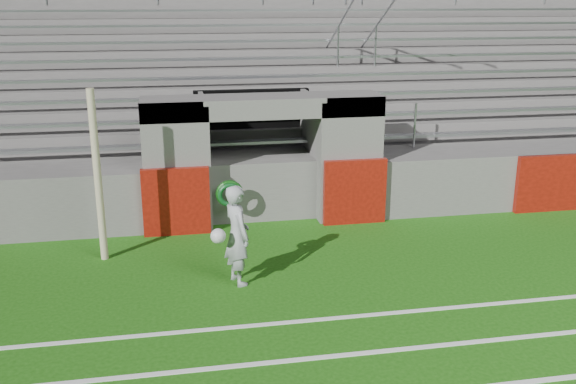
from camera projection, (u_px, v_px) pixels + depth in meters
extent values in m
plane|color=#1A520D|center=(296.00, 291.00, 10.20)|extent=(90.00, 90.00, 0.00)
cylinder|color=#C7B994|center=(98.00, 177.00, 11.03)|extent=(0.13, 0.13, 3.04)
cube|color=white|center=(326.00, 357.00, 8.32)|extent=(28.00, 0.09, 0.01)
cube|color=white|center=(310.00, 320.00, 9.26)|extent=(28.00, 0.09, 0.01)
cube|color=#5C5957|center=(174.00, 163.00, 12.80)|extent=(1.20, 1.00, 2.60)
cube|color=#5C5957|center=(348.00, 156.00, 13.43)|extent=(1.20, 1.00, 2.60)
cube|color=black|center=(252.00, 144.00, 14.73)|extent=(2.60, 0.20, 2.50)
cube|color=#5C5957|center=(205.00, 157.00, 13.49)|extent=(0.10, 2.20, 2.50)
cube|color=#5C5957|center=(312.00, 153.00, 13.90)|extent=(0.10, 2.20, 2.50)
cube|color=#5C5957|center=(263.00, 106.00, 12.80)|extent=(4.80, 1.00, 0.40)
cube|color=#5C5957|center=(242.00, 130.00, 16.78)|extent=(26.00, 8.00, 0.20)
cube|color=#5C5957|center=(242.00, 153.00, 16.96)|extent=(26.00, 8.00, 1.05)
cube|color=#640F08|center=(176.00, 202.00, 12.46)|extent=(1.30, 0.15, 1.35)
cube|color=#640F08|center=(355.00, 192.00, 13.09)|extent=(1.30, 0.15, 1.35)
cube|color=#640F08|center=(563.00, 182.00, 13.93)|extent=(2.20, 0.15, 1.25)
cube|color=gray|center=(257.00, 142.00, 13.94)|extent=(23.00, 0.28, 0.06)
cube|color=#5C5957|center=(252.00, 135.00, 14.75)|extent=(24.00, 0.75, 0.38)
cube|color=gray|center=(252.00, 118.00, 14.53)|extent=(23.00, 0.28, 0.06)
cube|color=#5C5957|center=(248.00, 121.00, 15.40)|extent=(24.00, 0.75, 0.76)
cube|color=gray|center=(248.00, 97.00, 15.13)|extent=(23.00, 0.28, 0.06)
cube|color=#5C5957|center=(244.00, 108.00, 16.05)|extent=(24.00, 0.75, 1.14)
cube|color=gray|center=(244.00, 77.00, 15.72)|extent=(23.00, 0.28, 0.06)
cube|color=#5C5957|center=(240.00, 96.00, 16.70)|extent=(24.00, 0.75, 1.52)
cube|color=gray|center=(240.00, 58.00, 16.32)|extent=(23.00, 0.28, 0.06)
cube|color=#5C5957|center=(237.00, 85.00, 17.35)|extent=(24.00, 0.75, 1.90)
cube|color=gray|center=(236.00, 41.00, 16.91)|extent=(23.00, 0.28, 0.06)
cube|color=#5C5957|center=(234.00, 75.00, 18.00)|extent=(24.00, 0.75, 2.28)
cube|color=gray|center=(233.00, 25.00, 17.51)|extent=(23.00, 0.28, 0.06)
cube|color=#5C5957|center=(231.00, 66.00, 18.65)|extent=(24.00, 0.75, 2.66)
cube|color=gray|center=(230.00, 10.00, 18.10)|extent=(23.00, 0.28, 0.06)
cube|color=#5C5957|center=(229.00, 61.00, 19.26)|extent=(26.00, 0.60, 5.29)
cylinder|color=#A5A8AD|center=(372.00, 127.00, 14.03)|extent=(0.05, 0.05, 1.00)
cylinder|color=#A5A8AD|center=(338.00, 47.00, 16.42)|extent=(0.05, 0.05, 1.00)
cylinder|color=#A5A8AD|center=(338.00, 27.00, 16.27)|extent=(0.05, 6.02, 3.08)
cylinder|color=#A5A8AD|center=(415.00, 126.00, 14.21)|extent=(0.05, 0.05, 1.00)
cylinder|color=#A5A8AD|center=(375.00, 46.00, 16.59)|extent=(0.05, 0.05, 1.00)
cylinder|color=#A5A8AD|center=(376.00, 26.00, 16.44)|extent=(0.05, 6.02, 3.08)
imported|color=#A3A6AC|center=(237.00, 235.00, 10.28)|extent=(0.57, 0.70, 1.66)
sphere|color=white|center=(218.00, 236.00, 9.99)|extent=(0.24, 0.24, 0.24)
torus|color=#0D450D|center=(230.00, 194.00, 12.62)|extent=(0.55, 0.10, 0.55)
torus|color=#0E471B|center=(230.00, 195.00, 12.58)|extent=(0.48, 0.09, 0.48)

